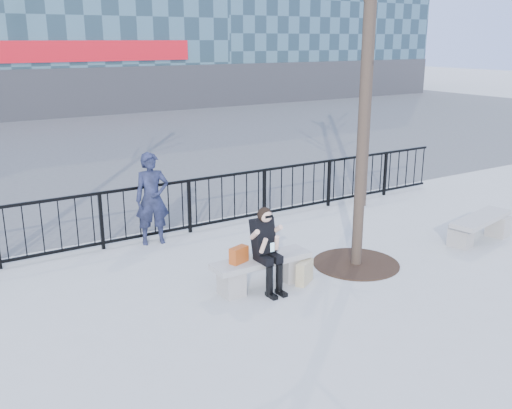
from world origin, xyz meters
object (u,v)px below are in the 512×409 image
bench_main (262,269)px  seated_woman (267,250)px  bench_second (480,226)px  standing_man (152,199)px

bench_main → seated_woman: seated_woman is taller
bench_second → seated_woman: size_ratio=1.26×
bench_second → seated_woman: 4.77m
bench_second → standing_man: standing_man is taller
seated_woman → standing_man: size_ratio=0.76×
bench_second → seated_woman: seated_woman is taller
bench_main → bench_second: bench_second is taller
bench_main → seated_woman: size_ratio=1.23×
bench_second → standing_man: bearing=136.5°
seated_woman → standing_man: 3.04m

